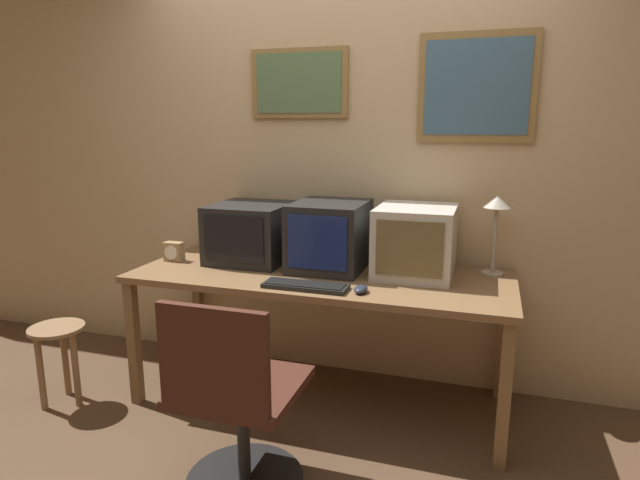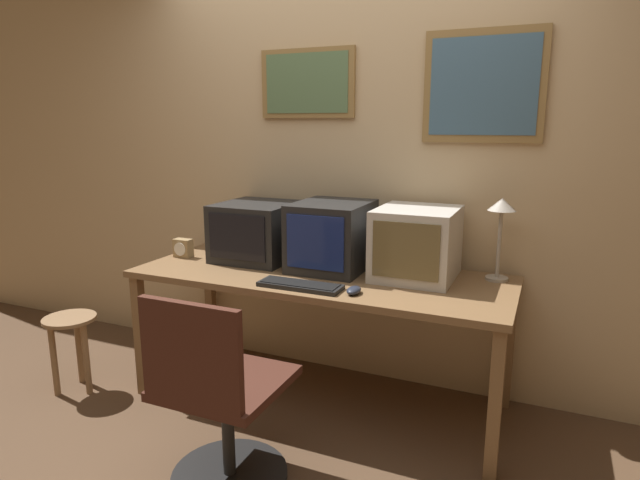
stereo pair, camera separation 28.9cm
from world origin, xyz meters
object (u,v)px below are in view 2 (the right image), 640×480
(desk_lamp, at_px, (501,218))
(monitor_left, at_px, (258,231))
(mouse_near_keyboard, at_px, (354,290))
(monitor_right, at_px, (416,243))
(keyboard_main, at_px, (300,285))
(monitor_center, at_px, (332,236))
(desk_clock, at_px, (183,248))
(office_chair, at_px, (219,405))
(side_stool, at_px, (71,337))

(desk_lamp, bearing_deg, monitor_left, -175.54)
(mouse_near_keyboard, bearing_deg, monitor_right, 63.53)
(keyboard_main, bearing_deg, desk_lamp, 31.11)
(monitor_center, relative_size, desk_lamp, 1.08)
(mouse_near_keyboard, relative_size, desk_clock, 0.95)
(keyboard_main, height_order, mouse_near_keyboard, mouse_near_keyboard)
(monitor_right, xyz_separation_m, desk_lamp, (0.41, 0.12, 0.15))
(monitor_right, bearing_deg, monitor_center, -178.12)
(office_chair, bearing_deg, mouse_near_keyboard, 57.42)
(desk_clock, bearing_deg, monitor_left, 19.24)
(desk_clock, distance_m, side_stool, 0.82)
(monitor_left, height_order, desk_clock, monitor_left)
(desk_clock, height_order, office_chair, office_chair)
(desk_clock, distance_m, desk_lamp, 1.86)
(desk_lamp, bearing_deg, side_stool, -161.88)
(monitor_left, xyz_separation_m, desk_lamp, (1.38, 0.11, 0.16))
(monitor_left, xyz_separation_m, desk_clock, (-0.44, -0.15, -0.11))
(monitor_right, bearing_deg, mouse_near_keyboard, -116.47)
(side_stool, bearing_deg, desk_lamp, 18.12)
(mouse_near_keyboard, xyz_separation_m, desk_lamp, (0.61, 0.52, 0.32))
(monitor_right, xyz_separation_m, desk_clock, (-1.41, -0.14, -0.13))
(desk_lamp, relative_size, side_stool, 0.95)
(monitor_left, bearing_deg, monitor_center, -3.04)
(mouse_near_keyboard, height_order, desk_lamp, desk_lamp)
(side_stool, bearing_deg, monitor_center, 23.69)
(monitor_left, relative_size, monitor_right, 1.03)
(side_stool, bearing_deg, mouse_near_keyboard, 7.58)
(mouse_near_keyboard, bearing_deg, desk_clock, 167.79)
(mouse_near_keyboard, relative_size, side_stool, 0.23)
(mouse_near_keyboard, xyz_separation_m, office_chair, (-0.39, -0.60, -0.38))
(monitor_center, height_order, side_stool, monitor_center)
(monitor_right, height_order, mouse_near_keyboard, monitor_right)
(office_chair, bearing_deg, desk_clock, 133.66)
(mouse_near_keyboard, distance_m, desk_clock, 1.24)
(monitor_center, bearing_deg, office_chair, -96.27)
(desk_clock, distance_m, office_chair, 1.27)
(mouse_near_keyboard, bearing_deg, keyboard_main, -177.34)
(monitor_left, bearing_deg, desk_lamp, 4.46)
(monitor_right, distance_m, desk_clock, 1.43)
(monitor_center, bearing_deg, monitor_right, 1.88)
(desk_lamp, bearing_deg, desk_clock, -171.83)
(desk_lamp, xyz_separation_m, office_chair, (-0.99, -1.13, -0.70))
(monitor_center, distance_m, keyboard_main, 0.44)
(monitor_left, relative_size, desk_lamp, 1.09)
(keyboard_main, distance_m, mouse_near_keyboard, 0.28)
(monitor_center, relative_size, side_stool, 1.02)
(desk_clock, xyz_separation_m, desk_lamp, (1.82, 0.26, 0.28))
(monitor_center, height_order, office_chair, monitor_center)
(keyboard_main, bearing_deg, monitor_center, 89.41)
(office_chair, distance_m, side_stool, 1.34)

